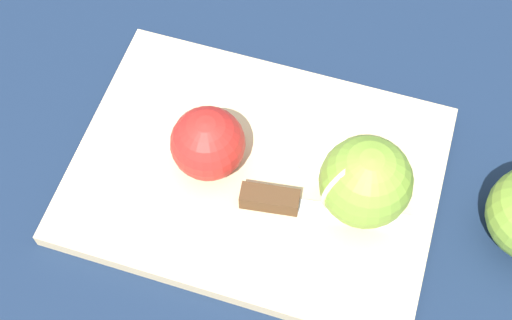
{
  "coord_description": "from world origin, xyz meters",
  "views": [
    {
      "loc": [
        0.11,
        -0.31,
        0.63
      ],
      "look_at": [
        0.0,
        0.0,
        0.04
      ],
      "focal_mm": 50.0,
      "sensor_mm": 36.0,
      "label": 1
    }
  ],
  "objects": [
    {
      "name": "apple_half_left",
      "position": [
        -0.05,
        -0.01,
        0.05
      ],
      "size": [
        0.07,
        0.07,
        0.07
      ],
      "rotation": [
        0.0,
        0.0,
        0.14
      ],
      "color": "red",
      "rests_on": "cutting_board"
    },
    {
      "name": "ground_plane",
      "position": [
        0.0,
        0.0,
        0.0
      ],
      "size": [
        4.0,
        4.0,
        0.0
      ],
      "primitive_type": "plane",
      "color": "#14233D"
    },
    {
      "name": "knife",
      "position": [
        0.04,
        -0.03,
        0.03
      ],
      "size": [
        0.16,
        0.05,
        0.02
      ],
      "rotation": [
        0.0,
        0.0,
        0.18
      ],
      "color": "silver",
      "rests_on": "cutting_board"
    },
    {
      "name": "apple_half_right",
      "position": [
        0.1,
        0.0,
        0.06
      ],
      "size": [
        0.09,
        0.09,
        0.09
      ],
      "rotation": [
        0.0,
        0.0,
        2.44
      ],
      "color": "olive",
      "rests_on": "cutting_board"
    },
    {
      "name": "apple_slice",
      "position": [
        0.06,
        0.04,
        0.02
      ],
      "size": [
        0.06,
        0.06,
        0.0
      ],
      "color": "beige",
      "rests_on": "cutting_board"
    },
    {
      "name": "cutting_board",
      "position": [
        0.0,
        0.0,
        0.01
      ],
      "size": [
        0.36,
        0.27,
        0.02
      ],
      "color": "#D1B789",
      "rests_on": "ground_plane"
    }
  ]
}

